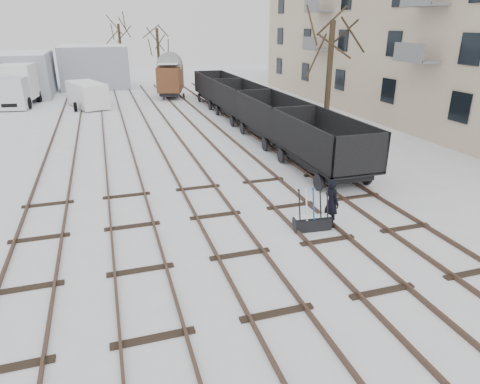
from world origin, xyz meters
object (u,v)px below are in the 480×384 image
Objects in this scene: box_van_wagon at (170,77)px; lorry at (20,84)px; freight_wagon_a at (322,153)px; panel_van at (87,95)px; ground_frame at (312,222)px; worker at (331,203)px.

box_van_wagon is 0.61× the size of lorry.
freight_wagon_a is 1.23× the size of panel_van.
box_van_wagon is (-0.09, 29.65, 1.61)m from ground_frame.
freight_wagon_a reaches higher than worker.
worker is at bearing -91.50° from panel_van.
lorry reaches higher than box_van_wagon.
freight_wagon_a is (3.11, 5.35, 0.72)m from ground_frame.
panel_van is at bearing 3.48° from worker.
panel_van is (-10.71, 21.21, 0.10)m from freight_wagon_a.
box_van_wagon reaches higher than ground_frame.
ground_frame is 0.32× the size of box_van_wagon.
freight_wagon_a is at bearing 64.65° from ground_frame.
freight_wagon_a is at bearing -82.22° from panel_van.
freight_wagon_a is 0.82× the size of lorry.
box_van_wagon is (-0.84, 29.55, 1.03)m from worker.
lorry is at bearing -165.18° from box_van_wagon.
worker is 29.58m from box_van_wagon.
lorry is (-13.08, 29.97, 1.48)m from ground_frame.
panel_van is (5.48, -3.41, -0.67)m from lorry.
worker is 32.93m from lorry.
freight_wagon_a reaches higher than ground_frame.
worker is at bearing -57.71° from lorry.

